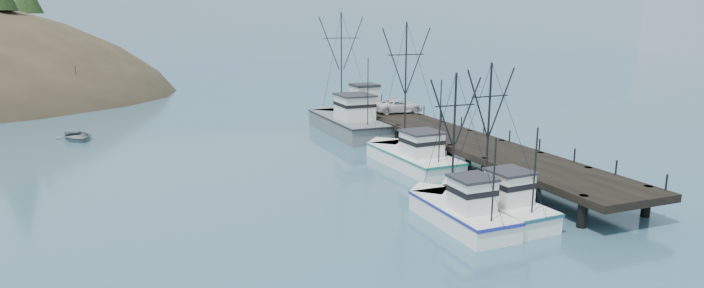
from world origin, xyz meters
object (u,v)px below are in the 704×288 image
Objects in this scene: trawler_far at (411,156)px; trawler_near at (493,203)px; pickup_truck at (399,106)px; motorboat at (77,140)px; pier at (446,135)px; pier_shed at (365,95)px; trawler_mid at (459,210)px; work_vessel at (347,122)px.

trawler_near is at bearing -94.44° from trawler_far.
pickup_truck is 1.09× the size of motorboat.
pier_shed is (-0.82, 18.00, 1.73)m from pier.
trawler_mid reaches higher than pier.
trawler_near is 44.72m from motorboat.
trawler_near is (-6.26, -16.28, -0.87)m from pier.
work_vessel is 2.90× the size of pickup_truck.
trawler_mid is 2.96× the size of pier_shed.
trawler_near reaches higher than pickup_truck.
work_vessel is at bearing 89.80° from trawler_far.
pier_shed is at bearing 92.61° from pier.
trawler_far is 2.21× the size of pickup_truck.
work_vessel reaches higher than pier.
trawler_far reaches higher than motorboat.
pier is 6.04m from trawler_far.
pier_shed is at bearing -19.23° from motorboat.
trawler_far is at bearing -101.88° from pier_shed.
trawler_near is 0.80× the size of trawler_far.
work_vessel is (0.05, 15.66, 0.41)m from trawler_far.
trawler_mid is at bearing -73.04° from motorboat.
motorboat is (-24.03, 36.15, -0.82)m from trawler_mid.
trawler_far reaches higher than pier.
pier_shed is at bearing 80.99° from trawler_near.
pier_shed is 0.62× the size of motorboat.
trawler_near is 29.05m from work_vessel.
pier reaches higher than motorboat.
trawler_near is at bearing -69.71° from motorboat.
pier_shed is 32.52m from motorboat.
pier_shed is (8.28, 34.70, 2.60)m from trawler_mid.
trawler_far reaches higher than trawler_near.
work_vessel reaches higher than motorboat.
trawler_far is 15.67m from work_vessel.
trawler_mid is (-2.84, -0.42, -0.00)m from trawler_near.
trawler_near is 2.87m from trawler_mid.
pier is 13.76m from work_vessel.
trawler_mid is at bearing -103.42° from pier_shed.
trawler_far is at bearing -55.36° from motorboat.
trawler_near is at bearing -92.16° from work_vessel.
trawler_far is (1.04, 13.37, 0.00)m from trawler_near.
trawler_near is 13.41m from trawler_far.
pickup_truck is at bearing 85.21° from pier.
work_vessel is at bearing -129.60° from pier_shed.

